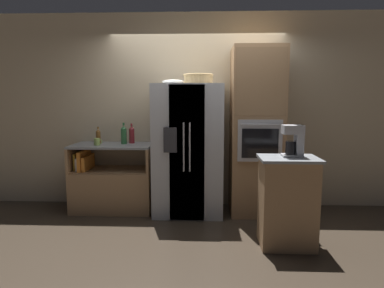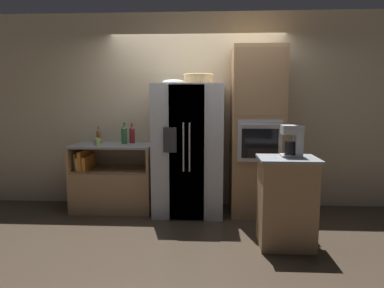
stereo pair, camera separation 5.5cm
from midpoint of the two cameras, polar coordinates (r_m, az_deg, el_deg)
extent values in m
plane|color=#382D23|center=(4.86, 1.00, -11.41)|extent=(20.00, 20.00, 0.00)
cube|color=beige|center=(5.06, 1.23, 5.52)|extent=(12.00, 0.06, 2.80)
cube|color=#A87F56|center=(5.07, -12.53, -7.42)|extent=(1.12, 0.63, 0.57)
cube|color=#A87F56|center=(5.00, -12.63, -4.15)|extent=(1.07, 0.58, 0.02)
cube|color=#A87F56|center=(5.14, -18.50, -2.20)|extent=(0.04, 0.63, 0.34)
cube|color=#A87F56|center=(4.85, -6.51, -2.43)|extent=(0.04, 0.63, 0.34)
cube|color=gray|center=(4.94, -12.74, -0.21)|extent=(1.12, 0.63, 0.03)
cube|color=gold|center=(5.10, -18.05, -2.70)|extent=(0.03, 0.30, 0.23)
cube|color=silver|center=(5.09, -17.61, -2.96)|extent=(0.03, 0.39, 0.19)
cube|color=orange|center=(5.07, -17.13, -2.50)|extent=(0.05, 0.45, 0.27)
cube|color=orange|center=(5.05, -16.54, -2.92)|extent=(0.05, 0.43, 0.20)
cube|color=silver|center=(4.71, -0.24, -0.90)|extent=(0.93, 0.74, 1.77)
cube|color=silver|center=(4.33, -0.62, -1.66)|extent=(0.46, 0.02, 1.74)
cube|color=silver|center=(4.33, -0.46, -1.66)|extent=(0.46, 0.02, 1.74)
cylinder|color=#B2B2B7|center=(4.29, -1.07, -0.54)|extent=(0.02, 0.02, 0.62)
cylinder|color=#B2B2B7|center=(4.29, -0.06, -0.55)|extent=(0.02, 0.02, 0.62)
cube|color=#2D2D33|center=(4.31, -3.34, 0.67)|extent=(0.17, 0.01, 0.32)
cube|color=#A87F56|center=(4.75, 10.99, 1.98)|extent=(0.68, 0.67, 2.26)
cube|color=#ADADB2|center=(4.41, 11.59, 0.52)|extent=(0.56, 0.04, 0.53)
cube|color=black|center=(4.40, 11.61, 0.07)|extent=(0.46, 0.01, 0.37)
cylinder|color=#B2B2B7|center=(4.36, 11.73, 3.18)|extent=(0.49, 0.02, 0.02)
cube|color=#94704C|center=(4.40, 11.82, 10.12)|extent=(0.64, 0.01, 0.85)
cube|color=#A87F56|center=(3.85, 15.86, -9.54)|extent=(0.57, 0.44, 0.94)
cube|color=gray|center=(3.73, 16.13, -2.40)|extent=(0.62, 0.48, 0.03)
cylinder|color=tan|center=(4.58, 1.42, 10.70)|extent=(0.37, 0.37, 0.11)
torus|color=tan|center=(4.59, 1.43, 11.41)|extent=(0.40, 0.40, 0.03)
ellipsoid|color=white|center=(4.73, -2.79, 10.29)|extent=(0.30, 0.30, 0.06)
cylinder|color=#33723F|center=(4.93, -10.92, 1.27)|extent=(0.08, 0.08, 0.22)
cone|color=#33723F|center=(4.91, -10.95, 2.79)|extent=(0.08, 0.08, 0.04)
cylinder|color=#33723F|center=(4.91, -10.97, 3.29)|extent=(0.03, 0.03, 0.04)
cylinder|color=brown|center=(5.05, -14.96, 1.06)|extent=(0.06, 0.06, 0.17)
cone|color=brown|center=(5.04, -15.00, 2.24)|extent=(0.06, 0.06, 0.04)
cylinder|color=brown|center=(5.04, -15.01, 2.63)|extent=(0.02, 0.02, 0.03)
cylinder|color=maroon|center=(5.00, -9.63, 1.32)|extent=(0.08, 0.08, 0.21)
cone|color=maroon|center=(4.99, -9.66, 2.73)|extent=(0.08, 0.08, 0.04)
cylinder|color=maroon|center=(4.98, -9.67, 3.19)|extent=(0.03, 0.03, 0.04)
cylinder|color=#B2D166|center=(4.90, -15.19, 0.40)|extent=(0.08, 0.08, 0.10)
torus|color=#B2D166|center=(4.89, -14.72, 0.39)|extent=(0.07, 0.01, 0.07)
cube|color=#B2B2B7|center=(3.78, 16.58, -1.87)|extent=(0.21, 0.18, 0.02)
cylinder|color=black|center=(3.77, 16.39, -0.64)|extent=(0.11, 0.11, 0.14)
cube|color=#B2B2B7|center=(3.78, 17.69, 0.46)|extent=(0.07, 0.15, 0.34)
cube|color=#B2B2B7|center=(3.75, 16.74, 2.31)|extent=(0.21, 0.18, 0.09)
camera|label=1|loc=(0.03, -89.65, 0.05)|focal=32.00mm
camera|label=2|loc=(0.03, 90.35, -0.05)|focal=32.00mm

